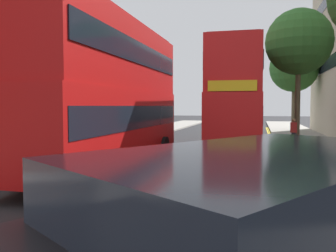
% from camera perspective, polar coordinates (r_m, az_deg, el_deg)
% --- Properties ---
extents(sidewalk_right, '(4.00, 80.00, 0.14)m').
position_cam_1_polar(sidewalk_right, '(16.78, 24.95, -5.26)').
color(sidewalk_right, gray).
rests_on(sidewalk_right, ground).
extents(sidewalk_left, '(4.00, 80.00, 0.14)m').
position_cam_1_polar(sidewalk_left, '(19.22, -16.84, -4.06)').
color(sidewalk_left, gray).
rests_on(sidewalk_left, ground).
extents(kerb_line_outer, '(0.10, 56.00, 0.01)m').
position_cam_1_polar(kerb_line_outer, '(14.55, 18.22, -6.64)').
color(kerb_line_outer, yellow).
rests_on(kerb_line_outer, ground).
extents(kerb_line_inner, '(0.10, 56.00, 0.01)m').
position_cam_1_polar(kerb_line_inner, '(14.54, 17.58, -6.64)').
color(kerb_line_inner, yellow).
rests_on(kerb_line_inner, ground).
extents(double_decker_bus_away, '(2.80, 10.81, 5.64)m').
position_cam_1_polar(double_decker_bus_away, '(13.72, -9.42, 5.57)').
color(double_decker_bus_away, '#B20F0F').
rests_on(double_decker_bus_away, ground).
extents(double_decker_bus_oncoming, '(2.91, 10.84, 5.64)m').
position_cam_1_polar(double_decker_bus_oncoming, '(20.34, 11.06, 4.77)').
color(double_decker_bus_oncoming, red).
rests_on(double_decker_bus_oncoming, ground).
extents(pedestrian_far, '(0.34, 0.22, 1.62)m').
position_cam_1_polar(pedestrian_far, '(21.01, 19.42, -0.98)').
color(pedestrian_far, '#2D2D38').
rests_on(pedestrian_far, sidewalk_right).
extents(street_tree_mid, '(4.28, 4.28, 7.85)m').
position_cam_1_polar(street_tree_mid, '(34.08, 19.49, 8.72)').
color(street_tree_mid, '#6B6047').
rests_on(street_tree_mid, sidewalk_right).
extents(street_tree_far, '(3.65, 3.65, 7.70)m').
position_cam_1_polar(street_tree_far, '(21.59, 20.17, 12.42)').
color(street_tree_far, '#6B6047').
rests_on(street_tree_far, sidewalk_right).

